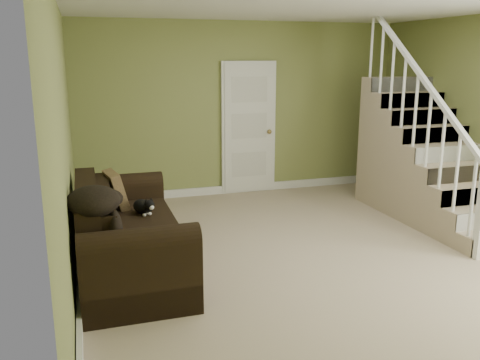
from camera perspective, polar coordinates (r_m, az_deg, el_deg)
floor at (r=5.62m, az=8.73°, el=-8.19°), size 5.00×5.50×0.01m
ceiling at (r=5.25m, az=9.80°, el=19.19°), size 5.00×5.50×0.01m
wall_back at (r=7.82m, az=0.19°, el=7.96°), size 5.00×0.04×2.60m
wall_left at (r=4.74m, az=-19.05°, el=3.47°), size 0.04×5.50×2.60m
baseboard_back at (r=8.01m, az=0.25°, el=-0.93°), size 5.00×0.04×0.12m
baseboard_left at (r=5.09m, az=-17.61°, el=-10.38°), size 0.04×5.50×0.12m
door at (r=7.84m, az=0.99°, el=5.81°), size 0.86×0.12×2.02m
staircase at (r=7.25m, az=19.84°, el=1.42°), size 1.00×2.51×2.82m
sofa at (r=5.18m, az=-12.82°, el=-6.33°), size 0.97×2.24×0.89m
side_table at (r=6.08m, az=-15.29°, el=-4.01°), size 0.50×0.50×0.77m
cat at (r=5.38m, az=-10.84°, el=-3.00°), size 0.28×0.42×0.21m
banana at (r=4.54m, az=-9.64°, el=-6.83°), size 0.05×0.17×0.05m
throw_pillow at (r=5.67m, az=-13.74°, el=-1.09°), size 0.27×0.44×0.42m
throw_blanket at (r=4.38m, az=-16.15°, el=-2.26°), size 0.46×0.59×0.24m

